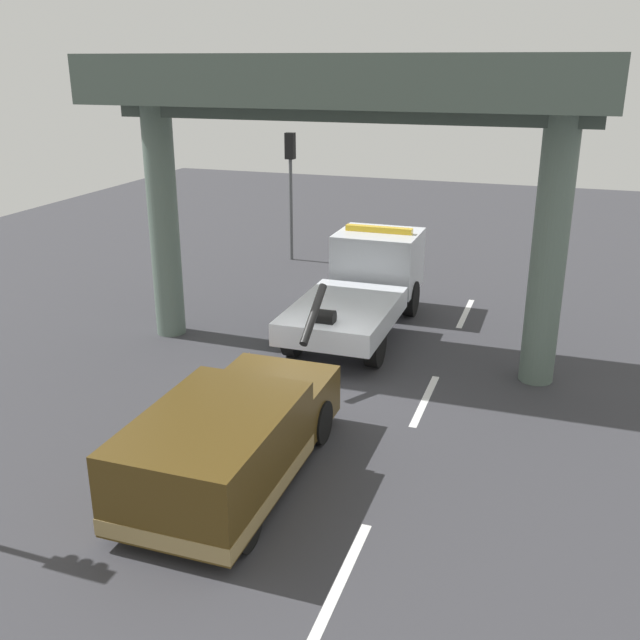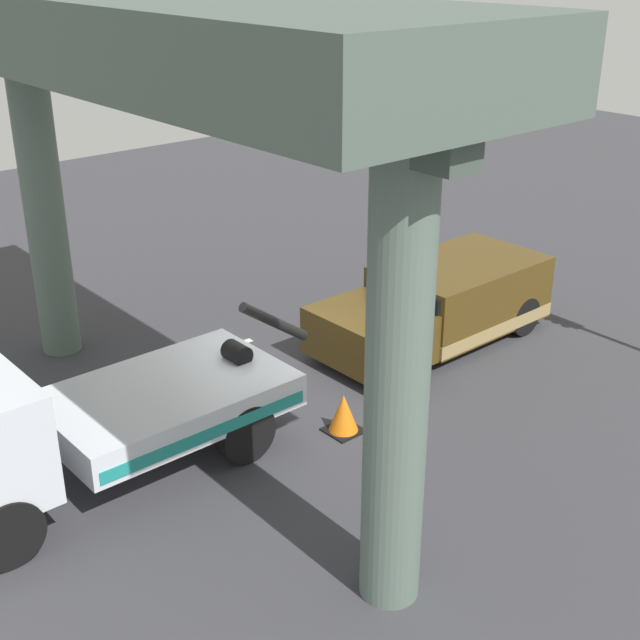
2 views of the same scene
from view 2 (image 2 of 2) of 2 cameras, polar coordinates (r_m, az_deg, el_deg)
ground_plane at (r=15.60m, az=-2.84°, el=-5.82°), size 60.00×40.00×0.10m
lane_stripe_west at (r=20.95m, az=5.81°, el=2.28°), size 2.60×0.16×0.01m
lane_stripe_mid at (r=17.43m, az=-8.01°, el=-2.48°), size 2.60×0.16×0.01m
tow_truck_white at (r=13.21m, az=-17.37°, el=-6.68°), size 7.26×2.44×2.46m
towed_van_green at (r=17.91m, az=7.98°, el=1.00°), size 5.20×2.23×1.58m
overpass_structure at (r=12.61m, az=-10.42°, el=15.90°), size 3.60×11.44×7.03m
traffic_cone_orange at (r=14.63m, az=1.57°, el=-6.25°), size 0.59×0.59×0.70m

